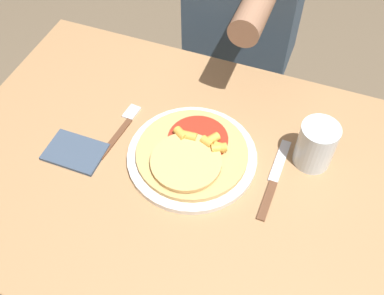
# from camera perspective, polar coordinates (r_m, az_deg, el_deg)

# --- Properties ---
(ground_plane) EXTENTS (8.00, 8.00, 0.00)m
(ground_plane) POSITION_cam_1_polar(r_m,az_deg,el_deg) (1.63, 0.97, -18.09)
(ground_plane) COLOR brown
(dining_table) EXTENTS (1.17, 0.75, 0.72)m
(dining_table) POSITION_cam_1_polar(r_m,az_deg,el_deg) (1.08, 1.40, -7.08)
(dining_table) COLOR #9E754C
(dining_table) RESTS_ON ground_plane
(plate) EXTENTS (0.29, 0.29, 0.01)m
(plate) POSITION_cam_1_polar(r_m,az_deg,el_deg) (1.00, -0.00, -1.16)
(plate) COLOR silver
(plate) RESTS_ON dining_table
(pizza) EXTENTS (0.25, 0.25, 0.04)m
(pizza) POSITION_cam_1_polar(r_m,az_deg,el_deg) (0.99, -0.03, -0.77)
(pizza) COLOR tan
(pizza) RESTS_ON plate
(fork) EXTENTS (0.03, 0.18, 0.00)m
(fork) POSITION_cam_1_polar(r_m,az_deg,el_deg) (1.07, -8.86, 2.55)
(fork) COLOR brown
(fork) RESTS_ON dining_table
(knife) EXTENTS (0.02, 0.22, 0.00)m
(knife) POSITION_cam_1_polar(r_m,az_deg,el_deg) (0.99, 10.35, -4.04)
(knife) COLOR brown
(knife) RESTS_ON dining_table
(drinking_glass) EXTENTS (0.08, 0.08, 0.11)m
(drinking_glass) POSITION_cam_1_polar(r_m,az_deg,el_deg) (1.00, 15.47, 0.33)
(drinking_glass) COLOR silver
(drinking_glass) RESTS_ON dining_table
(napkin) EXTENTS (0.13, 0.09, 0.01)m
(napkin) POSITION_cam_1_polar(r_m,az_deg,el_deg) (1.05, -14.62, -0.55)
(napkin) COLOR #38475B
(napkin) RESTS_ON dining_table
(person_diner) EXTENTS (0.33, 0.52, 1.26)m
(person_diner) POSITION_cam_1_polar(r_m,az_deg,el_deg) (1.43, 6.79, 18.01)
(person_diner) COLOR #2D2D38
(person_diner) RESTS_ON ground_plane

